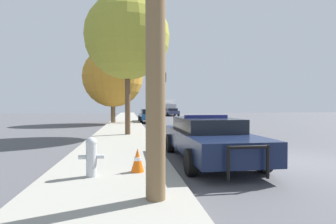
{
  "coord_description": "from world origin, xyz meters",
  "views": [
    {
      "loc": [
        -4.7,
        -7.21,
        1.66
      ],
      "look_at": [
        -2.12,
        10.11,
        1.26
      ],
      "focal_mm": 28.0,
      "sensor_mm": 36.0,
      "label": 1
    }
  ],
  "objects_px": {
    "car_background_distant": "(171,112)",
    "tree_sidewalk_near": "(127,37)",
    "car_background_midblock": "(149,115)",
    "police_car": "(208,137)",
    "fire_hydrant": "(91,155)",
    "traffic_cone": "(138,160)",
    "box_truck": "(167,106)",
    "tree_sidewalk_mid": "(113,77)",
    "traffic_light": "(143,86)"
  },
  "relations": [
    {
      "from": "traffic_light",
      "to": "tree_sidewalk_mid",
      "type": "distance_m",
      "value": 2.92
    },
    {
      "from": "car_background_distant",
      "to": "police_car",
      "type": "bearing_deg",
      "value": -102.34
    },
    {
      "from": "car_background_distant",
      "to": "tree_sidewalk_near",
      "type": "distance_m",
      "value": 29.56
    },
    {
      "from": "tree_sidewalk_near",
      "to": "traffic_cone",
      "type": "relative_size",
      "value": 13.65
    },
    {
      "from": "tree_sidewalk_near",
      "to": "box_truck",
      "type": "bearing_deg",
      "value": 78.29
    },
    {
      "from": "car_background_midblock",
      "to": "box_truck",
      "type": "xyz_separation_m",
      "value": [
        5.06,
        22.37,
        0.85
      ]
    },
    {
      "from": "tree_sidewalk_near",
      "to": "traffic_cone",
      "type": "bearing_deg",
      "value": -88.14
    },
    {
      "from": "fire_hydrant",
      "to": "traffic_cone",
      "type": "xyz_separation_m",
      "value": [
        1.0,
        0.26,
        -0.18
      ]
    },
    {
      "from": "fire_hydrant",
      "to": "car_background_distant",
      "type": "relative_size",
      "value": 0.21
    },
    {
      "from": "traffic_light",
      "to": "fire_hydrant",
      "type": "bearing_deg",
      "value": -96.46
    },
    {
      "from": "traffic_light",
      "to": "tree_sidewalk_near",
      "type": "bearing_deg",
      "value": -97.59
    },
    {
      "from": "box_truck",
      "to": "fire_hydrant",
      "type": "bearing_deg",
      "value": 81.31
    },
    {
      "from": "fire_hydrant",
      "to": "car_background_midblock",
      "type": "distance_m",
      "value": 20.38
    },
    {
      "from": "car_background_midblock",
      "to": "tree_sidewalk_near",
      "type": "distance_m",
      "value": 12.8
    },
    {
      "from": "traffic_cone",
      "to": "tree_sidewalk_near",
      "type": "bearing_deg",
      "value": 91.86
    },
    {
      "from": "car_background_distant",
      "to": "tree_sidewalk_near",
      "type": "bearing_deg",
      "value": -108.78
    },
    {
      "from": "box_truck",
      "to": "car_background_midblock",
      "type": "bearing_deg",
      "value": 78.97
    },
    {
      "from": "traffic_light",
      "to": "box_truck",
      "type": "height_order",
      "value": "traffic_light"
    },
    {
      "from": "fire_hydrant",
      "to": "tree_sidewalk_mid",
      "type": "xyz_separation_m",
      "value": [
        -0.65,
        18.8,
        3.73
      ]
    },
    {
      "from": "car_background_midblock",
      "to": "traffic_cone",
      "type": "xyz_separation_m",
      "value": [
        -1.75,
        -19.94,
        -0.32
      ]
    },
    {
      "from": "traffic_light",
      "to": "tree_sidewalk_mid",
      "type": "xyz_separation_m",
      "value": [
        -2.82,
        -0.35,
        0.7
      ]
    },
    {
      "from": "car_background_distant",
      "to": "tree_sidewalk_near",
      "type": "xyz_separation_m",
      "value": [
        -6.98,
        -28.34,
        4.65
      ]
    },
    {
      "from": "police_car",
      "to": "car_background_midblock",
      "type": "bearing_deg",
      "value": -88.61
    },
    {
      "from": "police_car",
      "to": "car_background_distant",
      "type": "relative_size",
      "value": 1.3
    },
    {
      "from": "box_truck",
      "to": "traffic_cone",
      "type": "distance_m",
      "value": 42.87
    },
    {
      "from": "tree_sidewalk_mid",
      "to": "traffic_cone",
      "type": "bearing_deg",
      "value": -84.91
    },
    {
      "from": "fire_hydrant",
      "to": "tree_sidewalk_mid",
      "type": "relative_size",
      "value": 0.12
    },
    {
      "from": "car_background_midblock",
      "to": "box_truck",
      "type": "distance_m",
      "value": 22.95
    },
    {
      "from": "car_background_midblock",
      "to": "car_background_distant",
      "type": "bearing_deg",
      "value": 72.03
    },
    {
      "from": "traffic_cone",
      "to": "fire_hydrant",
      "type": "bearing_deg",
      "value": -165.55
    },
    {
      "from": "fire_hydrant",
      "to": "traffic_light",
      "type": "distance_m",
      "value": 19.52
    },
    {
      "from": "traffic_light",
      "to": "tree_sidewalk_mid",
      "type": "relative_size",
      "value": 0.71
    },
    {
      "from": "fire_hydrant",
      "to": "tree_sidewalk_mid",
      "type": "bearing_deg",
      "value": 91.97
    },
    {
      "from": "tree_sidewalk_near",
      "to": "tree_sidewalk_mid",
      "type": "xyz_separation_m",
      "value": [
        -1.39,
        10.37,
        -1.04
      ]
    },
    {
      "from": "police_car",
      "to": "box_truck",
      "type": "bearing_deg",
      "value": -96.47
    },
    {
      "from": "police_car",
      "to": "tree_sidewalk_mid",
      "type": "xyz_separation_m",
      "value": [
        -3.84,
        16.92,
        3.61
      ]
    },
    {
      "from": "police_car",
      "to": "car_background_distant",
      "type": "bearing_deg",
      "value": -97.37
    },
    {
      "from": "car_background_distant",
      "to": "fire_hydrant",
      "type": "bearing_deg",
      "value": -106.81
    },
    {
      "from": "police_car",
      "to": "traffic_light",
      "type": "relative_size",
      "value": 1.09
    },
    {
      "from": "police_car",
      "to": "fire_hydrant",
      "type": "distance_m",
      "value": 3.71
    },
    {
      "from": "fire_hydrant",
      "to": "traffic_light",
      "type": "xyz_separation_m",
      "value": [
        2.17,
        19.16,
        3.02
      ]
    },
    {
      "from": "traffic_light",
      "to": "tree_sidewalk_mid",
      "type": "height_order",
      "value": "tree_sidewalk_mid"
    },
    {
      "from": "tree_sidewalk_near",
      "to": "tree_sidewalk_mid",
      "type": "bearing_deg",
      "value": 97.62
    },
    {
      "from": "car_background_midblock",
      "to": "traffic_cone",
      "type": "height_order",
      "value": "car_background_midblock"
    },
    {
      "from": "box_truck",
      "to": "police_car",
      "type": "bearing_deg",
      "value": 85.23
    },
    {
      "from": "police_car",
      "to": "car_background_midblock",
      "type": "height_order",
      "value": "police_car"
    },
    {
      "from": "tree_sidewalk_near",
      "to": "tree_sidewalk_mid",
      "type": "relative_size",
      "value": 1.08
    },
    {
      "from": "traffic_light",
      "to": "traffic_cone",
      "type": "height_order",
      "value": "traffic_light"
    },
    {
      "from": "tree_sidewalk_mid",
      "to": "box_truck",
      "type": "bearing_deg",
      "value": 70.4
    },
    {
      "from": "police_car",
      "to": "traffic_light",
      "type": "height_order",
      "value": "traffic_light"
    }
  ]
}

